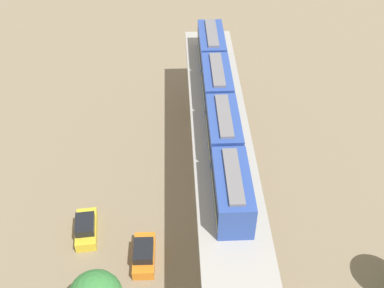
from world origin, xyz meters
The scene contains 5 objects.
ground_plane centered at (0.00, 0.00, 0.00)m, with size 120.00×120.00×0.00m, color #84755B.
viaduct centered at (0.00, 0.00, 5.77)m, with size 5.20×35.80×7.36m.
train centered at (0.00, -1.29, 8.89)m, with size 2.64×27.45×3.24m.
parked_car_yellow centered at (12.25, 5.50, 0.74)m, with size 2.17×4.34×1.76m.
parked_car_orange centered at (6.99, 8.53, 0.74)m, with size 1.85×4.22×1.76m.
Camera 1 is at (3.95, 33.08, 34.69)m, focal length 44.97 mm.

